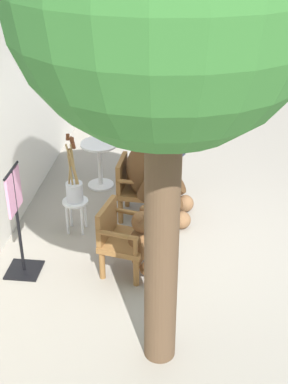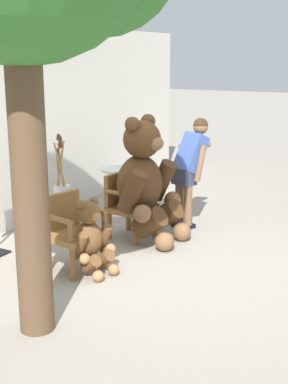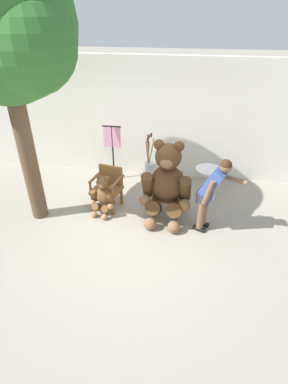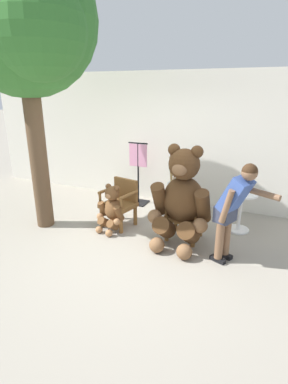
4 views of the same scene
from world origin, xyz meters
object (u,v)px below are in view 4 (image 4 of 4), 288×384
(round_side_table, at_px, (240,207))
(clothing_display_stand, at_px, (138,172))
(wooden_chair_left, at_px, (120,201))
(wooden_chair_right, at_px, (186,212))
(person_visitor, at_px, (233,205))
(patio_tree, at_px, (25,24))
(brush_bucket, at_px, (173,185))
(teddy_bear_small, at_px, (112,209))
(teddy_bear_large, at_px, (182,198))
(white_stool, at_px, (173,200))

(round_side_table, height_order, clothing_display_stand, clothing_display_stand)
(wooden_chair_left, height_order, wooden_chair_right, same)
(person_visitor, height_order, patio_tree, patio_tree)
(brush_bucket, bearing_deg, wooden_chair_right, -56.22)
(teddy_bear_small, distance_m, round_side_table, 2.28)
(wooden_chair_left, xyz_separation_m, clothing_display_stand, (-0.17, 1.16, 0.26))
(teddy_bear_large, relative_size, round_side_table, 2.28)
(teddy_bear_large, distance_m, patio_tree, 3.56)
(teddy_bear_small, bearing_deg, wooden_chair_left, 85.53)
(wooden_chair_right, bearing_deg, white_stool, 123.51)
(person_visitor, bearing_deg, patio_tree, -178.09)
(white_stool, distance_m, patio_tree, 3.84)
(white_stool, relative_size, clothing_display_stand, 0.34)
(teddy_bear_large, distance_m, teddy_bear_small, 1.33)
(wooden_chair_right, relative_size, patio_tree, 0.19)
(patio_tree, bearing_deg, brush_bucket, 34.49)
(round_side_table, bearing_deg, white_stool, 176.08)
(teddy_bear_small, height_order, person_visitor, person_visitor)
(round_side_table, relative_size, patio_tree, 0.16)
(wooden_chair_right, height_order, patio_tree, patio_tree)
(person_visitor, relative_size, round_side_table, 2.13)
(brush_bucket, bearing_deg, white_stool, 11.17)
(brush_bucket, bearing_deg, teddy_bear_small, -128.48)
(brush_bucket, height_order, round_side_table, brush_bucket)
(patio_tree, bearing_deg, teddy_bear_large, 8.58)
(wooden_chair_left, bearing_deg, clothing_display_stand, 98.25)
(wooden_chair_left, relative_size, teddy_bear_large, 0.52)
(wooden_chair_left, relative_size, round_side_table, 1.19)
(clothing_display_stand, bearing_deg, round_side_table, -13.27)
(white_stool, bearing_deg, wooden_chair_right, -56.49)
(teddy_bear_large, relative_size, patio_tree, 0.36)
(brush_bucket, xyz_separation_m, clothing_display_stand, (-0.94, 0.44, 0.05))
(wooden_chair_left, relative_size, patio_tree, 0.19)
(wooden_chair_right, bearing_deg, teddy_bear_large, -91.76)
(teddy_bear_large, bearing_deg, white_stool, 115.31)
(brush_bucket, relative_size, patio_tree, 0.20)
(wooden_chair_right, bearing_deg, patio_tree, -165.41)
(wooden_chair_left, xyz_separation_m, brush_bucket, (0.78, 0.72, 0.20))
(patio_tree, bearing_deg, person_visitor, 1.91)
(wooden_chair_right, height_order, teddy_bear_small, same)
(wooden_chair_right, height_order, round_side_table, wooden_chair_right)
(wooden_chair_left, relative_size, teddy_bear_small, 1.00)
(wooden_chair_left, relative_size, white_stool, 1.87)
(wooden_chair_right, xyz_separation_m, patio_tree, (-2.45, -0.64, 2.90))
(wooden_chair_left, bearing_deg, teddy_bear_small, -94.47)
(round_side_table, bearing_deg, clothing_display_stand, 166.73)
(round_side_table, bearing_deg, teddy_bear_small, -156.27)
(teddy_bear_small, xyz_separation_m, clothing_display_stand, (-0.15, 1.44, 0.30))
(white_stool, distance_m, brush_bucket, 0.31)
(person_visitor, height_order, brush_bucket, person_visitor)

